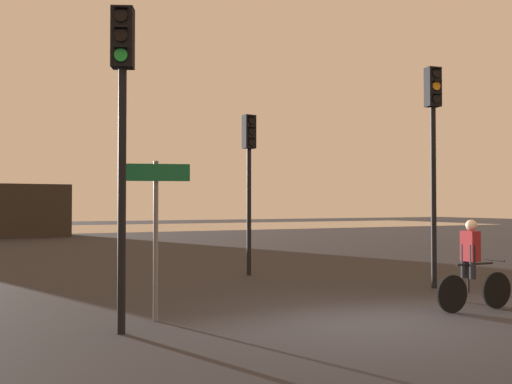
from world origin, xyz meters
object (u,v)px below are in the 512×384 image
cyclist (472,265)px  traffic_light_near_left (122,108)px  traffic_light_near_right (433,136)px  direction_sign_post (156,216)px  traffic_light_center (249,163)px

cyclist → traffic_light_near_left: bearing=-96.9°
traffic_light_near_right → traffic_light_near_left: traffic_light_near_right is taller
direction_sign_post → cyclist: direction_sign_post is taller
traffic_light_near_left → direction_sign_post: size_ratio=1.85×
traffic_light_near_right → cyclist: 3.84m
traffic_light_near_right → traffic_light_center: bearing=-47.5°
traffic_light_center → direction_sign_post: (-3.96, -4.76, -1.30)m
traffic_light_center → traffic_light_near_left: 7.16m
traffic_light_center → traffic_light_near_left: (-4.67, -5.42, 0.32)m
traffic_light_center → traffic_light_near_right: 4.86m
traffic_light_center → cyclist: size_ratio=2.52×
traffic_light_center → direction_sign_post: traffic_light_center is taller
traffic_light_center → traffic_light_near_right: (2.75, -3.98, 0.46)m
cyclist → traffic_light_center: bearing=-166.0°
traffic_light_near_right → cyclist: size_ratio=2.94×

